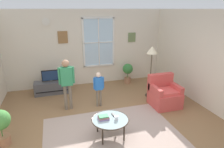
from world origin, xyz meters
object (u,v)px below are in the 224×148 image
object	(u,v)px
television	(51,76)
person_green_shirt	(67,79)
remote_near_books	(113,115)
floor_lamp	(152,55)
person_blue_shirt	(99,85)
coffee_table	(110,120)
book_stack	(103,117)
tv_stand	(52,87)
cup	(116,118)
potted_plant_by_window	(128,71)
potted_plant_corner	(0,124)
armchair	(164,95)

from	to	relation	value
television	person_green_shirt	world-z (taller)	person_green_shirt
remote_near_books	floor_lamp	xyz separation A→B (m)	(1.68, 1.52, 0.90)
person_blue_shirt	person_green_shirt	bearing A→B (deg)	174.73
coffee_table	book_stack	xyz separation A→B (m)	(-0.14, 0.05, 0.06)
tv_stand	remote_near_books	world-z (taller)	remote_near_books
book_stack	remote_near_books	bearing A→B (deg)	19.62
tv_stand	cup	world-z (taller)	cup
tv_stand	person_green_shirt	world-z (taller)	person_green_shirt
book_stack	floor_lamp	world-z (taller)	floor_lamp
potted_plant_by_window	book_stack	bearing A→B (deg)	-120.13
potted_plant_corner	cup	bearing A→B (deg)	-10.53
potted_plant_corner	floor_lamp	world-z (taller)	floor_lamp
floor_lamp	potted_plant_corner	bearing A→B (deg)	-161.91
book_stack	floor_lamp	bearing A→B (deg)	39.84
tv_stand	remote_near_books	distance (m)	2.93
television	armchair	distance (m)	3.56
television	remote_near_books	xyz separation A→B (m)	(1.29, -2.62, -0.18)
coffee_table	cup	world-z (taller)	cup
person_blue_shirt	floor_lamp	distance (m)	1.86
potted_plant_by_window	potted_plant_corner	world-z (taller)	potted_plant_corner
coffee_table	person_blue_shirt	world-z (taller)	person_blue_shirt
tv_stand	coffee_table	xyz separation A→B (m)	(1.17, -2.76, 0.19)
television	floor_lamp	world-z (taller)	floor_lamp
armchair	potted_plant_corner	world-z (taller)	armchair
tv_stand	armchair	size ratio (longest dim) A/B	1.25
person_blue_shirt	potted_plant_by_window	world-z (taller)	person_blue_shirt
cup	person_green_shirt	distance (m)	1.84
coffee_table	floor_lamp	size ratio (longest dim) A/B	0.50
television	person_blue_shirt	bearing A→B (deg)	-46.46
remote_near_books	potted_plant_by_window	bearing A→B (deg)	62.98
armchair	tv_stand	bearing A→B (deg)	149.48
television	coffee_table	world-z (taller)	television
cup	person_blue_shirt	distance (m)	1.50
television	person_green_shirt	distance (m)	1.34
book_stack	television	bearing A→B (deg)	111.01
cup	person_green_shirt	world-z (taller)	person_green_shirt
television	remote_near_books	world-z (taller)	television
cup	potted_plant_by_window	size ratio (longest dim) A/B	0.12
book_stack	person_blue_shirt	size ratio (longest dim) A/B	0.22
book_stack	person_green_shirt	xyz separation A→B (m)	(-0.62, 1.46, 0.43)
person_green_shirt	potted_plant_by_window	size ratio (longest dim) A/B	1.91
potted_plant_by_window	floor_lamp	distance (m)	1.56
cup	potted_plant_corner	bearing A→B (deg)	169.47
tv_stand	potted_plant_corner	world-z (taller)	potted_plant_corner
coffee_table	cup	distance (m)	0.15
remote_near_books	person_blue_shirt	xyz separation A→B (m)	(-0.03, 1.29, 0.20)
book_stack	remote_near_books	world-z (taller)	book_stack
person_green_shirt	potted_plant_by_window	world-z (taller)	person_green_shirt
armchair	potted_plant_by_window	xyz separation A→B (m)	(-0.34, 1.98, 0.14)
tv_stand	cup	bearing A→B (deg)	-65.37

